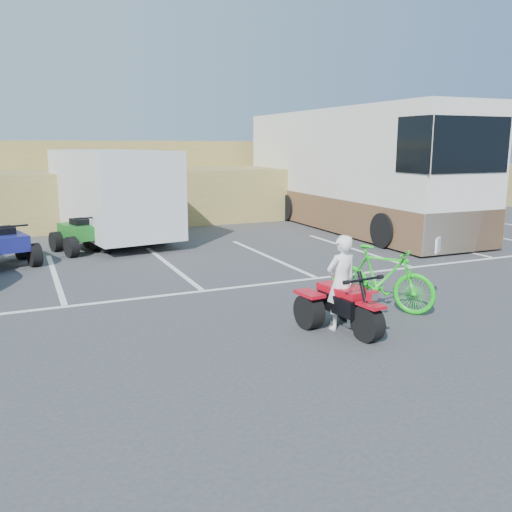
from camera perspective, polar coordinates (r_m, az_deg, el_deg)
name	(u,v)px	position (r m, az deg, el deg)	size (l,w,h in m)	color
ground	(249,326)	(9.06, -0.74, -7.43)	(100.00, 100.00, 0.00)	#363639
parking_stripes	(216,270)	(13.01, -4.27, -1.50)	(28.00, 5.16, 0.01)	white
grass_embankment	(103,182)	(23.65, -15.78, 7.54)	(40.00, 8.50, 3.10)	olive
red_trike_atv	(345,331)	(8.96, 9.40, -7.81)	(1.13, 1.51, 0.98)	#B50A18
rider	(341,283)	(8.85, 8.95, -2.78)	(0.57, 0.37, 1.56)	white
green_dirt_bike	(381,278)	(10.06, 13.07, -2.29)	(0.55, 1.96, 1.18)	#14BF19
cargo_trailer	(111,192)	(17.54, -15.01, 6.53)	(3.24, 6.24, 2.78)	silver
rv_motorhome	(351,178)	(20.02, 9.95, 8.12)	(3.00, 11.39, 4.08)	silver
quad_atv_blue	(8,265)	(14.87, -24.62, -0.88)	(1.24, 1.66, 1.08)	navy
quad_atv_green	(81,252)	(15.93, -17.90, 0.40)	(1.21, 1.62, 1.06)	#16621B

